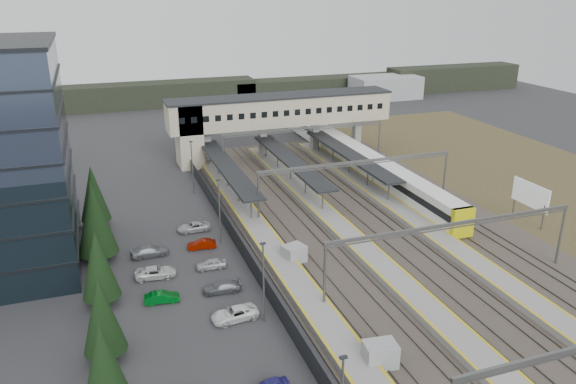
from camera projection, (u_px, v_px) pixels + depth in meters
name	position (u px, v px, depth m)	size (l,w,h in m)	color
ground	(312.00, 269.00, 61.68)	(220.00, 220.00, 0.00)	#2B2B2D
conifer_row	(99.00, 279.00, 49.77)	(4.42, 49.82, 9.50)	black
car_park	(208.00, 326.00, 50.41)	(10.55, 44.58, 1.28)	#B7B8BC
lampposts	(238.00, 239.00, 58.80)	(0.50, 53.25, 8.07)	slate
fence	(243.00, 250.00, 63.75)	(0.08, 90.00, 2.00)	#26282B
relay_cabin_near	(380.00, 355.00, 45.57)	(2.86, 2.23, 2.22)	#95999B
relay_cabin_far	(294.00, 255.00, 62.60)	(2.82, 2.55, 2.16)	#95999B
rail_corridor	(368.00, 237.00, 68.89)	(34.00, 90.00, 0.92)	#39312B
canopies	(291.00, 160.00, 86.37)	(23.10, 30.00, 3.28)	black
footbridge	(266.00, 114.00, 98.46)	(40.40, 6.40, 11.20)	tan
gantries	(399.00, 196.00, 65.96)	(28.40, 62.28, 7.17)	slate
train	(353.00, 155.00, 95.22)	(2.98, 62.34, 3.76)	white
billboard	(530.00, 196.00, 72.59)	(0.30, 6.31, 5.42)	slate
treeline_far	(268.00, 90.00, 149.67)	(170.00, 19.00, 7.00)	black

